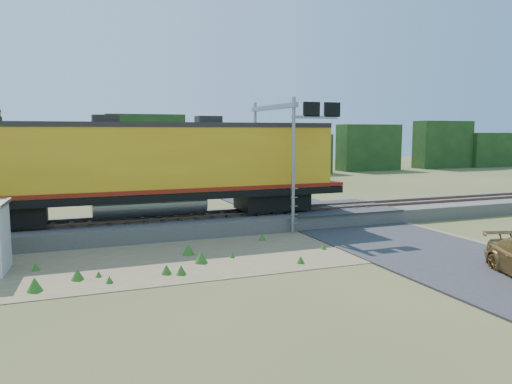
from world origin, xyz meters
name	(u,v)px	position (x,y,z in m)	size (l,w,h in m)	color
ground	(263,252)	(0.00, 0.00, 0.00)	(140.00, 140.00, 0.00)	#475123
ballast	(223,222)	(0.00, 6.00, 0.40)	(70.00, 5.00, 0.80)	slate
rails	(223,213)	(0.00, 6.00, 0.88)	(70.00, 1.54, 0.16)	brown
dirt_shoulder	(218,253)	(-2.00, 0.50, 0.01)	(26.00, 8.00, 0.03)	#8C7754
road	(381,235)	(7.00, 0.74, 0.09)	(7.00, 66.00, 0.86)	#38383A
tree_line_north	(140,152)	(0.00, 38.00, 3.07)	(130.00, 3.00, 6.50)	#183412
weed_clumps	(187,259)	(-3.50, 0.10, 0.00)	(15.00, 6.20, 0.56)	#316C1F
locomotive	(144,165)	(-4.39, 6.00, 3.74)	(21.80, 3.32, 5.62)	black
signal_gantry	(283,132)	(3.43, 5.33, 5.46)	(2.89, 6.20, 7.30)	gray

